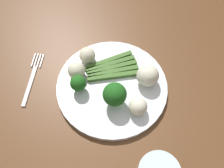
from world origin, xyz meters
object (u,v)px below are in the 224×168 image
broccoli_left (115,95)px  fork (32,78)px  dining_table (92,106)px  broccoli_outer_edge (78,84)px  asparagus_bundle (111,68)px  cauliflower_back_right (148,76)px  plate (112,86)px  cauliflower_edge (76,70)px  cauliflower_front_left (138,106)px  cauliflower_near_center (87,55)px

broccoli_left → fork: (-0.23, 0.04, -0.05)m
dining_table → broccoli_outer_edge: (-0.02, -0.00, 0.13)m
fork → broccoli_left: bearing=-103.2°
fork → dining_table: bearing=-99.9°
asparagus_bundle → cauliflower_back_right: bearing=-37.7°
broccoli_left → cauliflower_back_right: bearing=45.0°
broccoli_left → broccoli_outer_edge: size_ratio=1.42×
plate → dining_table: bearing=-156.0°
asparagus_bundle → broccoli_left: size_ratio=2.13×
dining_table → cauliflower_edge: (-0.04, 0.04, 0.12)m
broccoli_outer_edge → cauliflower_front_left: 0.16m
broccoli_outer_edge → fork: bearing=171.9°
cauliflower_near_center → cauliflower_front_left: bearing=-39.7°
cauliflower_edge → cauliflower_back_right: bearing=3.6°
broccoli_left → cauliflower_back_right: size_ratio=1.24×
dining_table → fork: bearing=173.7°
cauliflower_edge → dining_table: bearing=-44.7°
broccoli_left → broccoli_outer_edge: 0.10m
cauliflower_front_left → cauliflower_back_right: cauliflower_back_right is taller
asparagus_bundle → fork: 0.22m
broccoli_left → cauliflower_near_center: (-0.09, 0.11, -0.02)m
plate → broccoli_left: bearing=-73.0°
plate → cauliflower_front_left: (0.07, -0.06, 0.03)m
broccoli_left → broccoli_outer_edge: (-0.09, 0.02, -0.01)m
plate → cauliflower_back_right: bearing=16.8°
cauliflower_front_left → fork: (-0.29, 0.05, -0.04)m
dining_table → cauliflower_back_right: cauliflower_back_right is taller
cauliflower_front_left → plate: bearing=140.6°
dining_table → broccoli_outer_edge: 0.13m
cauliflower_edge → cauliflower_near_center: 0.05m
dining_table → cauliflower_edge: size_ratio=32.01×
broccoli_outer_edge → cauliflower_edge: bearing=110.0°
asparagus_bundle → cauliflower_back_right: 0.10m
plate → asparagus_bundle: size_ratio=1.93×
broccoli_outer_edge → cauliflower_near_center: 0.09m
cauliflower_back_right → asparagus_bundle: bearing=167.8°
dining_table → broccoli_left: broccoli_left is taller
dining_table → fork: fork is taller
broccoli_outer_edge → cauliflower_edge: broccoli_outer_edge is taller
broccoli_left → cauliflower_near_center: size_ratio=1.58×
broccoli_left → cauliflower_edge: broccoli_left is taller
broccoli_outer_edge → dining_table: bearing=3.6°
cauliflower_near_center → dining_table: bearing=-76.0°
cauliflower_back_right → cauliflower_near_center: bearing=166.4°
cauliflower_front_left → dining_table: bearing=165.0°
dining_table → cauliflower_near_center: 0.16m
broccoli_left → cauliflower_front_left: (0.06, -0.01, -0.02)m
broccoli_outer_edge → cauliflower_back_right: size_ratio=0.87×
broccoli_outer_edge → asparagus_bundle: bearing=45.9°
broccoli_outer_edge → cauliflower_back_right: 0.18m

